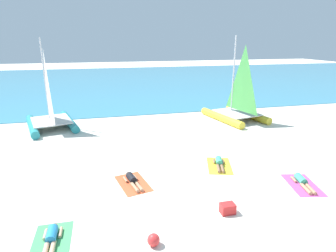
# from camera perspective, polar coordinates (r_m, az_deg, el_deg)

# --- Properties ---
(ground_plane) EXTENTS (120.00, 120.00, 0.00)m
(ground_plane) POSITION_cam_1_polar(r_m,az_deg,el_deg) (19.84, -2.91, 0.17)
(ground_plane) COLOR silver
(ocean_water) EXTENTS (120.00, 40.00, 0.05)m
(ocean_water) POSITION_cam_1_polar(r_m,az_deg,el_deg) (42.04, -8.97, 9.05)
(ocean_water) COLOR teal
(ocean_water) RESTS_ON ground
(sailboat_yellow) EXTENTS (3.88, 5.18, 6.08)m
(sailboat_yellow) POSITION_cam_1_polar(r_m,az_deg,el_deg) (21.58, 13.71, 3.59)
(sailboat_yellow) COLOR yellow
(sailboat_yellow) RESTS_ON ground
(sailboat_teal) EXTENTS (3.99, 5.14, 5.92)m
(sailboat_teal) POSITION_cam_1_polar(r_m,az_deg,el_deg) (20.58, -22.76, 2.01)
(sailboat_teal) COLOR teal
(sailboat_teal) RESTS_ON ground
(towel_leftmost) EXTENTS (1.12, 1.91, 0.01)m
(towel_leftmost) POSITION_cam_1_polar(r_m,az_deg,el_deg) (9.66, -22.59, -21.07)
(towel_leftmost) COLOR #4CB266
(towel_leftmost) RESTS_ON ground
(sunbather_leftmost) EXTENTS (0.55, 1.56, 0.30)m
(sunbather_leftmost) POSITION_cam_1_polar(r_m,az_deg,el_deg) (9.64, -22.62, -20.24)
(sunbather_leftmost) COLOR #268CCC
(sunbather_leftmost) RESTS_ON towel_leftmost
(towel_center_left) EXTENTS (1.48, 2.09, 0.01)m
(towel_center_left) POSITION_cam_1_polar(r_m,az_deg,el_deg) (12.11, -7.09, -11.49)
(towel_center_left) COLOR #EA5933
(towel_center_left) RESTS_ON ground
(sunbather_center_left) EXTENTS (0.72, 1.56, 0.30)m
(sunbather_center_left) POSITION_cam_1_polar(r_m,az_deg,el_deg) (12.10, -7.22, -10.83)
(sunbather_center_left) COLOR black
(sunbather_center_left) RESTS_ON towel_center_left
(towel_center_right) EXTENTS (1.63, 2.15, 0.01)m
(towel_center_right) POSITION_cam_1_polar(r_m,az_deg,el_deg) (13.78, 10.37, -7.94)
(towel_center_right) COLOR yellow
(towel_center_right) RESTS_ON ground
(sunbather_center_right) EXTENTS (0.84, 1.54, 0.30)m
(sunbather_center_right) POSITION_cam_1_polar(r_m,az_deg,el_deg) (13.79, 10.37, -7.35)
(sunbather_center_right) COLOR #3FB28C
(sunbather_center_right) RESTS_ON towel_center_right
(towel_rightmost) EXTENTS (1.50, 2.10, 0.01)m
(towel_rightmost) POSITION_cam_1_polar(r_m,az_deg,el_deg) (13.16, 25.64, -10.71)
(towel_rightmost) COLOR #D84C99
(towel_rightmost) RESTS_ON ground
(sunbather_rightmost) EXTENTS (0.74, 1.56, 0.30)m
(sunbather_rightmost) POSITION_cam_1_polar(r_m,az_deg,el_deg) (13.16, 25.59, -10.09)
(sunbather_rightmost) COLOR #3FB28C
(sunbather_rightmost) RESTS_ON towel_rightmost
(beach_ball) EXTENTS (0.37, 0.37, 0.37)m
(beach_ball) POSITION_cam_1_polar(r_m,az_deg,el_deg) (8.85, -2.96, -22.09)
(beach_ball) COLOR red
(beach_ball) RESTS_ON ground
(cooler_box) EXTENTS (0.50, 0.36, 0.36)m
(cooler_box) POSITION_cam_1_polar(r_m,az_deg,el_deg) (10.34, 12.00, -16.06)
(cooler_box) COLOR red
(cooler_box) RESTS_ON ground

